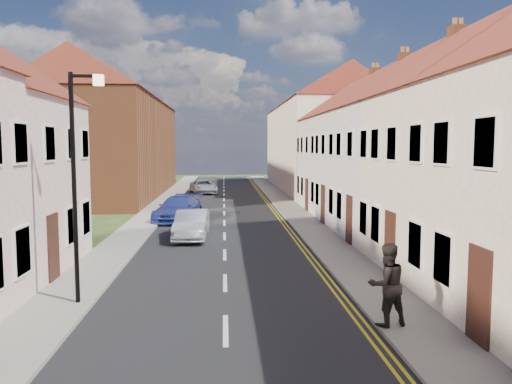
{
  "coord_description": "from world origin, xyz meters",
  "views": [
    {
      "loc": [
        -0.02,
        6.84,
        4.25
      ],
      "look_at": [
        1.46,
        29.55,
        2.14
      ],
      "focal_mm": 35.0,
      "sensor_mm": 36.0,
      "label": 1
    }
  ],
  "objects": [
    {
      "name": "pavement_right",
      "position": [
        4.4,
        30.0,
        0.06
      ],
      "size": [
        1.8,
        90.0,
        0.12
      ],
      "primitive_type": "cube",
      "color": "gray",
      "rests_on": "ground"
    },
    {
      "name": "pedestrian_right",
      "position": [
        3.7,
        17.8,
        1.08
      ],
      "size": [
        1.07,
        0.91,
        1.92
      ],
      "primitive_type": "imported",
      "rotation": [
        0.0,
        0.0,
        3.36
      ],
      "color": "black",
      "rests_on": "pavement_right"
    },
    {
      "name": "car_far",
      "position": [
        -2.62,
        35.13,
        0.69
      ],
      "size": [
        2.88,
        5.06,
        1.38
      ],
      "primitive_type": "imported",
      "rotation": [
        0.0,
        0.0,
        -0.21
      ],
      "color": "navy",
      "rests_on": "ground"
    },
    {
      "name": "cottage_r_cream_far",
      "position": [
        9.3,
        39.7,
        4.47
      ],
      "size": [
        8.3,
        6.0,
        9.0
      ],
      "color": "white",
      "rests_on": "ground"
    },
    {
      "name": "car_mid",
      "position": [
        -1.5,
        29.53,
        0.66
      ],
      "size": [
        1.51,
        4.03,
        1.32
      ],
      "primitive_type": "imported",
      "rotation": [
        0.0,
        0.0,
        -0.03
      ],
      "color": "#B4B6BC",
      "rests_on": "ground"
    },
    {
      "name": "cottage_r_cream_mid",
      "position": [
        9.3,
        23.5,
        4.48
      ],
      "size": [
        8.3,
        5.2,
        9.0
      ],
      "color": "white",
      "rests_on": "ground"
    },
    {
      "name": "pavement_left",
      "position": [
        -4.4,
        30.0,
        0.06
      ],
      "size": [
        1.8,
        90.0,
        0.12
      ],
      "primitive_type": "cube",
      "color": "gray",
      "rests_on": "ground"
    },
    {
      "name": "cottage_r_white_far",
      "position": [
        9.3,
        34.3,
        4.48
      ],
      "size": [
        8.3,
        5.2,
        9.0
      ],
      "color": "white",
      "rests_on": "ground"
    },
    {
      "name": "block_right_far",
      "position": [
        9.3,
        55.0,
        5.29
      ],
      "size": [
        8.3,
        24.2,
        10.5
      ],
      "color": "white",
      "rests_on": "ground"
    },
    {
      "name": "lamppost",
      "position": [
        -3.81,
        20.0,
        3.54
      ],
      "size": [
        0.88,
        0.15,
        6.0
      ],
      "color": "black",
      "rests_on": "pavement_left"
    },
    {
      "name": "car_distant",
      "position": [
        -1.85,
        51.37,
        0.61
      ],
      "size": [
        2.83,
        4.71,
        1.22
      ],
      "primitive_type": "imported",
      "rotation": [
        0.0,
        0.0,
        0.19
      ],
      "color": "#B5BABD",
      "rests_on": "ground"
    },
    {
      "name": "road",
      "position": [
        0.0,
        30.0,
        0.01
      ],
      "size": [
        7.0,
        90.0,
        0.02
      ],
      "primitive_type": "cube",
      "color": "black",
      "rests_on": "ground"
    },
    {
      "name": "cottage_r_pink",
      "position": [
        9.3,
        28.9,
        4.47
      ],
      "size": [
        8.3,
        6.0,
        9.0
      ],
      "color": "white",
      "rests_on": "ground"
    },
    {
      "name": "block_left_far",
      "position": [
        -9.3,
        50.0,
        5.29
      ],
      "size": [
        8.3,
        24.2,
        10.5
      ],
      "color": "brown",
      "rests_on": "ground"
    }
  ]
}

